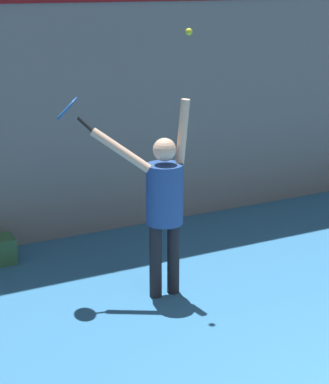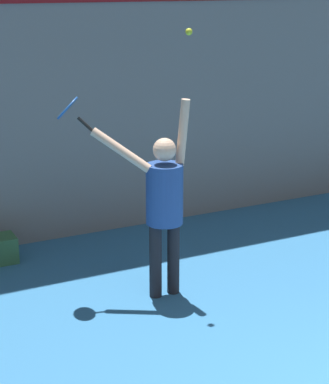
# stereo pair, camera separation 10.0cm
# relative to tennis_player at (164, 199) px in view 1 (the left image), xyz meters

# --- Properties ---
(back_wall) EXTENTS (18.00, 0.10, 5.00)m
(back_wall) POSITION_rel_tennis_player_xyz_m (0.67, 2.14, 1.44)
(back_wall) COLOR slate
(back_wall) RESTS_ON ground_plane
(tennis_player) EXTENTS (0.94, 0.60, 2.07)m
(tennis_player) POSITION_rel_tennis_player_xyz_m (0.00, 0.00, 0.00)
(tennis_player) COLOR black
(tennis_player) RESTS_ON ground_plane
(tennis_racket) EXTENTS (0.40, 0.37, 0.36)m
(tennis_racket) POSITION_rel_tennis_player_xyz_m (-0.81, 0.47, 0.91)
(tennis_racket) COLOR black
(tennis_ball) EXTENTS (0.07, 0.07, 0.07)m
(tennis_ball) POSITION_rel_tennis_player_xyz_m (0.22, -0.10, 1.66)
(tennis_ball) COLOR #CCDB2D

